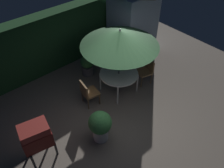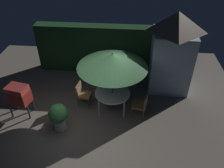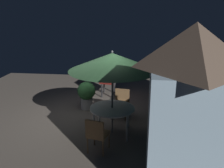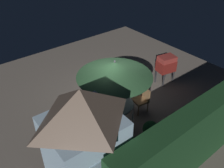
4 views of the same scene
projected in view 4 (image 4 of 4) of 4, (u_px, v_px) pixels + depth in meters
The scene contains 10 objects.
ground_plane at pixel (113, 101), 9.05m from camera, with size 11.00×11.00×0.00m, color #6B6056.
hedge_backdrop at pixel (198, 135), 6.20m from camera, with size 5.75×0.54×2.11m.
garden_shed at pixel (85, 147), 5.17m from camera, with size 1.64×1.49×3.14m.
patio_table at pixel (114, 105), 7.79m from camera, with size 1.24×1.24×0.76m.
patio_umbrella at pixel (115, 69), 7.03m from camera, with size 2.30×2.30×2.33m.
bbq_grill at pixel (166, 64), 9.66m from camera, with size 0.79×0.63×1.20m.
chair_near_shed at pixel (84, 118), 7.51m from camera, with size 0.56×0.56×0.90m.
chair_far_side at pixel (142, 98), 8.36m from camera, with size 0.53×0.52×0.90m.
potted_plant_by_shed at pixel (129, 77), 9.41m from camera, with size 0.63×0.63×0.97m.
potted_plant_by_grill at pixel (150, 132), 7.17m from camera, with size 0.48×0.48×0.79m.
Camera 4 is at (4.46, 5.52, 5.65)m, focal length 38.49 mm.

